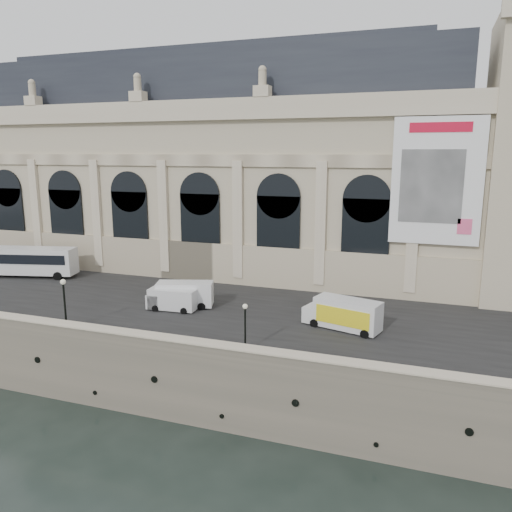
{
  "coord_description": "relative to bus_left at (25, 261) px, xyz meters",
  "views": [
    {
      "loc": [
        22.46,
        -33.28,
        21.92
      ],
      "look_at": [
        3.2,
        22.0,
        9.74
      ],
      "focal_mm": 35.0,
      "sensor_mm": 36.0,
      "label": 1
    }
  ],
  "objects": [
    {
      "name": "ground",
      "position": [
        26.6,
        -16.5,
        -8.18
      ],
      "size": [
        260.0,
        260.0,
        0.0
      ],
      "primitive_type": "plane",
      "color": "black",
      "rests_on": "ground"
    },
    {
      "name": "quay",
      "position": [
        26.6,
        18.5,
        -5.18
      ],
      "size": [
        160.0,
        70.0,
        6.0
      ],
      "primitive_type": "cube",
      "color": "#7A6E5D",
      "rests_on": "ground"
    },
    {
      "name": "street",
      "position": [
        26.6,
        -2.5,
        -2.15
      ],
      "size": [
        160.0,
        24.0,
        0.06
      ],
      "primitive_type": "cube",
      "color": "#2D2D2D",
      "rests_on": "quay"
    },
    {
      "name": "parapet",
      "position": [
        26.6,
        -15.9,
        -1.56
      ],
      "size": [
        160.0,
        1.4,
        1.21
      ],
      "color": "#7A6E5D",
      "rests_on": "quay"
    },
    {
      "name": "museum",
      "position": [
        20.62,
        14.36,
        11.55
      ],
      "size": [
        69.0,
        18.7,
        29.1
      ],
      "color": "#BFB093",
      "rests_on": "quay"
    },
    {
      "name": "bus_left",
      "position": [
        0.0,
        0.0,
        0.0
      ],
      "size": [
        13.43,
        5.79,
        3.88
      ],
      "color": "silver",
      "rests_on": "quay"
    },
    {
      "name": "van_b",
      "position": [
        24.55,
        -6.26,
        -1.02
      ],
      "size": [
        5.21,
        2.4,
        2.26
      ],
      "color": "silver",
      "rests_on": "quay"
    },
    {
      "name": "van_c",
      "position": [
        25.17,
        -4.93,
        -0.81
      ],
      "size": [
        6.41,
        3.96,
        2.67
      ],
      "color": "white",
      "rests_on": "quay"
    },
    {
      "name": "box_truck",
      "position": [
        42.28,
        -6.03,
        -0.73
      ],
      "size": [
        7.48,
        4.09,
        2.88
      ],
      "color": "silver",
      "rests_on": "quay"
    },
    {
      "name": "lamp_left",
      "position": [
        18.37,
        -14.51,
        0.19
      ],
      "size": [
        0.48,
        0.48,
        4.76
      ],
      "color": "black",
      "rests_on": "quay"
    },
    {
      "name": "lamp_right",
      "position": [
        35.67,
        -14.01,
        -0.15
      ],
      "size": [
        0.41,
        0.41,
        4.07
      ],
      "color": "black",
      "rests_on": "quay"
    }
  ]
}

